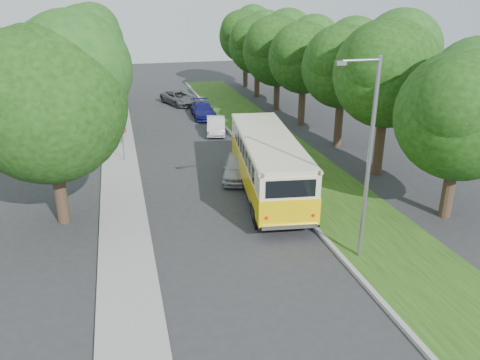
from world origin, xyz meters
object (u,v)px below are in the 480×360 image
object	(u,v)px
car_blue	(203,110)
lamppost_near	(367,156)
car_grey	(179,98)
lamppost_far	(115,87)
vintage_bus	(268,165)
car_white	(216,125)
car_silver	(237,167)

from	to	relation	value
car_blue	lamppost_near	bearing A→B (deg)	-84.46
lamppost_near	car_grey	distance (m)	31.11
car_grey	lamppost_far	bearing A→B (deg)	-135.39
lamppost_far	car_blue	world-z (taller)	lamppost_far
lamppost_far	car_grey	size ratio (longest dim) A/B	1.58
vintage_bus	car_blue	xyz separation A→B (m)	(-0.26, 17.59, -0.95)
car_blue	vintage_bus	bearing A→B (deg)	-87.43
car_white	car_blue	size ratio (longest dim) A/B	0.85
vintage_bus	car_silver	world-z (taller)	vintage_bus
car_silver	car_white	bearing A→B (deg)	101.43
lamppost_near	car_silver	distance (m)	10.86
car_silver	car_blue	xyz separation A→B (m)	(0.78, 15.11, -0.02)
vintage_bus	car_grey	bearing A→B (deg)	101.49
vintage_bus	car_white	bearing A→B (deg)	98.68
lamppost_near	car_blue	bearing A→B (deg)	93.83
car_blue	car_grey	size ratio (longest dim) A/B	0.95
lamppost_far	vintage_bus	size ratio (longest dim) A/B	0.69
lamppost_near	car_blue	distance (m)	25.35
car_white	car_blue	world-z (taller)	car_blue
lamppost_far	car_silver	world-z (taller)	lamppost_far
lamppost_far	car_white	bearing A→B (deg)	9.02
vintage_bus	car_blue	world-z (taller)	vintage_bus
lamppost_near	vintage_bus	distance (m)	8.06
lamppost_near	car_silver	bearing A→B (deg)	103.92
lamppost_near	car_grey	xyz separation A→B (m)	(-2.99, 30.75, -3.71)
lamppost_far	car_silver	xyz separation A→B (m)	(6.45, -8.58, -3.44)
lamppost_far	vintage_bus	xyz separation A→B (m)	(7.49, -11.06, -2.51)
lamppost_near	car_grey	size ratio (longest dim) A/B	1.68
car_grey	vintage_bus	bearing A→B (deg)	-105.73
lamppost_near	car_silver	size ratio (longest dim) A/B	2.03
vintage_bus	car_silver	size ratio (longest dim) A/B	2.74
lamppost_far	lamppost_near	bearing A→B (deg)	-64.29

